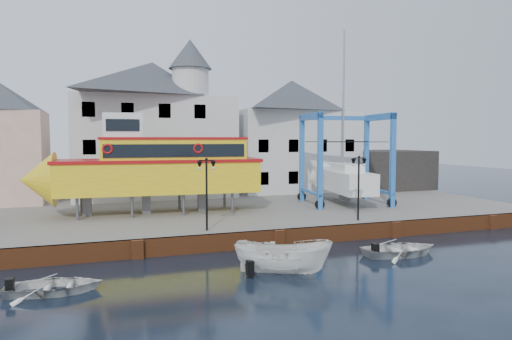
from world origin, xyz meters
name	(u,v)px	position (x,y,z in m)	size (l,w,h in m)	color
ground	(279,247)	(0.00, 0.00, 0.00)	(140.00, 140.00, 0.00)	black
hardstanding	(228,210)	(0.00, 11.00, 0.50)	(44.00, 22.00, 1.00)	#5F5A52
quay_wall	(278,238)	(0.00, 0.10, 0.50)	(44.00, 0.47, 1.00)	brown
building_white_main	(155,127)	(-4.87, 18.39, 7.34)	(14.00, 8.30, 14.00)	silver
building_white_right	(291,135)	(9.00, 19.00, 6.60)	(12.00, 8.00, 11.20)	silver
shed_dark	(385,169)	(19.00, 17.00, 3.00)	(8.00, 7.00, 4.00)	black
lamp_post_left	(207,176)	(-4.00, 1.20, 4.17)	(1.12, 0.32, 4.20)	black
lamp_post_right	(359,171)	(6.00, 1.20, 4.17)	(1.12, 0.32, 4.20)	black
tour_boat	(146,167)	(-6.67, 8.37, 4.30)	(16.27, 4.79, 7.00)	#59595E
travel_lift	(341,174)	(9.07, 8.87, 3.33)	(7.20, 9.51, 14.00)	blue
motorboat_a	(282,273)	(-1.80, -4.91, 0.00)	(1.73, 4.61, 1.78)	white
motorboat_b	(400,255)	(5.53, -3.88, 0.00)	(3.08, 4.32, 0.89)	white
motorboat_d	(54,293)	(-11.67, -4.30, 0.00)	(2.72, 3.81, 0.79)	white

